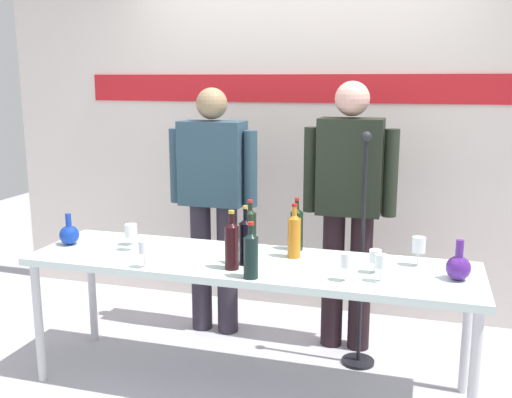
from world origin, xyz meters
TOP-DOWN VIEW (x-y plane):
  - ground_plane at (0.00, 0.00)m, footprint 10.00×10.00m
  - back_wall at (0.00, 1.31)m, footprint 4.76×0.11m
  - display_table at (0.00, 0.00)m, footprint 2.46×0.66m
  - decanter_blue_left at (-1.12, -0.01)m, footprint 0.12×0.12m
  - decanter_blue_right at (1.09, -0.01)m, footprint 0.12×0.12m
  - presenter_left at (-0.45, 0.67)m, footprint 0.62×0.22m
  - presenter_right at (0.45, 0.67)m, footprint 0.58×0.22m
  - wine_bottle_0 at (0.01, -0.07)m, footprint 0.07×0.07m
  - wine_bottle_1 at (-0.05, 0.19)m, footprint 0.07×0.07m
  - wine_bottle_2 at (0.10, -0.27)m, footprint 0.07×0.07m
  - wine_bottle_3 at (0.23, 0.13)m, footprint 0.07×0.07m
  - wine_bottle_4 at (0.21, 0.28)m, footprint 0.07×0.07m
  - wine_bottle_5 at (-0.04, -0.16)m, footprint 0.07×0.07m
  - wine_glass_left_0 at (-0.70, -0.01)m, footprint 0.06×0.06m
  - wine_glass_left_1 at (-0.76, 0.09)m, footprint 0.07×0.07m
  - wine_glass_left_2 at (-0.49, -0.28)m, footprint 0.06×0.06m
  - wine_glass_right_0 at (0.72, -0.14)m, footprint 0.06×0.06m
  - wine_glass_right_1 at (0.89, 0.17)m, footprint 0.07×0.07m
  - wine_glass_right_2 at (0.68, -0.02)m, footprint 0.06×0.06m
  - wine_glass_right_3 at (0.56, -0.18)m, footprint 0.06×0.06m
  - microphone_stand at (0.57, 0.45)m, footprint 0.20×0.20m

SIDE VIEW (x-z plane):
  - ground_plane at x=0.00m, z-range 0.00..0.00m
  - microphone_stand at x=0.57m, z-range -0.24..1.19m
  - display_table at x=0.00m, z-range 0.32..1.07m
  - decanter_blue_left at x=-1.12m, z-range 0.72..0.91m
  - decanter_blue_right at x=1.09m, z-range 0.72..0.92m
  - wine_glass_right_2 at x=0.68m, z-range 0.78..0.90m
  - wine_glass_left_1 at x=-0.76m, z-range 0.78..0.91m
  - wine_glass_right_0 at x=0.72m, z-range 0.78..0.92m
  - wine_glass_right_3 at x=0.56m, z-range 0.78..0.93m
  - wine_glass_left_2 at x=-0.49m, z-range 0.79..0.93m
  - wine_glass_right_1 at x=0.89m, z-range 0.79..0.94m
  - wine_glass_left_0 at x=-0.70m, z-range 0.79..0.94m
  - wine_bottle_2 at x=0.10m, z-range 0.73..1.02m
  - wine_bottle_1 at x=-0.05m, z-range 0.73..1.03m
  - wine_bottle_4 at x=0.21m, z-range 0.73..1.04m
  - wine_bottle_3 at x=0.23m, z-range 0.73..1.04m
  - wine_bottle_0 at x=0.01m, z-range 0.72..1.05m
  - wine_bottle_5 at x=-0.04m, z-range 0.73..1.04m
  - presenter_left at x=-0.45m, z-range 0.13..1.80m
  - presenter_right at x=0.45m, z-range 0.12..1.84m
  - back_wall at x=0.00m, z-range 0.00..3.00m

